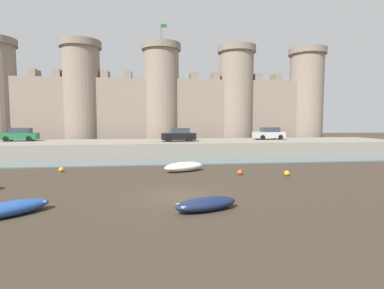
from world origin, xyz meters
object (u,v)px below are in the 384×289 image
(mooring_buoy_mid_mud, at_px, (61,170))
(mooring_buoy_near_shore, at_px, (287,173))
(rowboat_near_channel_left, at_px, (206,204))
(mooring_buoy_off_centre, at_px, (240,172))
(rowboat_foreground_right, at_px, (184,167))
(car_quay_centre_west, at_px, (269,134))
(car_quay_west, at_px, (20,135))
(car_quay_centre_east, at_px, (179,135))
(rowboat_foreground_centre, at_px, (9,209))

(mooring_buoy_mid_mud, bearing_deg, mooring_buoy_near_shore, -12.96)
(rowboat_near_channel_left, height_order, mooring_buoy_off_centre, rowboat_near_channel_left)
(rowboat_foreground_right, xyz_separation_m, car_quay_centre_west, (12.98, 14.14, 2.04))
(rowboat_near_channel_left, relative_size, car_quay_west, 0.79)
(rowboat_foreground_right, height_order, car_quay_centre_east, car_quay_centre_east)
(car_quay_centre_west, bearing_deg, rowboat_foreground_right, -132.55)
(rowboat_near_channel_left, xyz_separation_m, mooring_buoy_near_shore, (7.60, 7.80, -0.13))
(rowboat_foreground_right, relative_size, mooring_buoy_mid_mud, 9.34)
(mooring_buoy_mid_mud, bearing_deg, rowboat_foreground_centre, -84.35)
(mooring_buoy_near_shore, bearing_deg, mooring_buoy_mid_mud, 167.04)
(mooring_buoy_mid_mud, distance_m, car_quay_west, 16.74)
(car_quay_centre_west, relative_size, car_quay_west, 1.00)
(car_quay_west, bearing_deg, mooring_buoy_near_shore, -34.53)
(car_quay_west, bearing_deg, car_quay_centre_east, -8.76)
(car_quay_centre_west, bearing_deg, rowboat_near_channel_left, -117.60)
(mooring_buoy_mid_mud, bearing_deg, car_quay_west, 122.12)
(mooring_buoy_off_centre, bearing_deg, car_quay_centre_east, 103.80)
(rowboat_foreground_centre, xyz_separation_m, car_quay_centre_east, (9.41, 22.56, 2.10))
(rowboat_foreground_right, height_order, mooring_buoy_mid_mud, rowboat_foreground_right)
(mooring_buoy_mid_mud, height_order, car_quay_centre_west, car_quay_centre_west)
(rowboat_foreground_right, relative_size, car_quay_centre_east, 0.89)
(rowboat_near_channel_left, bearing_deg, mooring_buoy_mid_mud, 129.75)
(mooring_buoy_mid_mud, xyz_separation_m, car_quay_west, (-8.82, 14.05, 2.24))
(rowboat_near_channel_left, relative_size, mooring_buoy_off_centre, 8.42)
(rowboat_foreground_centre, bearing_deg, rowboat_foreground_right, 50.25)
(mooring_buoy_mid_mud, bearing_deg, car_quay_centre_west, 29.97)
(mooring_buoy_mid_mud, xyz_separation_m, mooring_buoy_near_shore, (17.42, -4.01, 0.00))
(rowboat_foreground_centre, height_order, mooring_buoy_mid_mud, rowboat_foreground_centre)
(mooring_buoy_mid_mud, bearing_deg, mooring_buoy_off_centre, -12.53)
(mooring_buoy_near_shore, height_order, car_quay_centre_west, car_quay_centre_west)
(rowboat_foreground_centre, relative_size, mooring_buoy_mid_mud, 8.22)
(rowboat_near_channel_left, distance_m, car_quay_centre_west, 28.29)
(rowboat_foreground_right, height_order, car_quay_centre_west, car_quay_centre_west)
(rowboat_foreground_centre, bearing_deg, mooring_buoy_near_shore, 24.70)
(mooring_buoy_mid_mud, relative_size, car_quay_centre_east, 0.10)
(rowboat_near_channel_left, bearing_deg, car_quay_centre_east, 88.19)
(mooring_buoy_near_shore, distance_m, car_quay_west, 31.93)
(rowboat_near_channel_left, height_order, car_quay_centre_west, car_quay_centre_west)
(mooring_buoy_off_centre, distance_m, car_quay_west, 28.66)
(rowboat_foreground_right, xyz_separation_m, mooring_buoy_mid_mud, (-9.91, 0.95, -0.20))
(rowboat_foreground_right, height_order, mooring_buoy_off_centre, rowboat_foreground_right)
(mooring_buoy_off_centre, height_order, mooring_buoy_mid_mud, mooring_buoy_mid_mud)
(rowboat_foreground_centre, bearing_deg, mooring_buoy_off_centre, 33.02)
(rowboat_foreground_centre, relative_size, car_quay_west, 0.78)
(rowboat_near_channel_left, xyz_separation_m, rowboat_foreground_centre, (-8.68, 0.31, 0.01))
(rowboat_near_channel_left, distance_m, mooring_buoy_near_shore, 10.89)
(mooring_buoy_off_centre, bearing_deg, rowboat_near_channel_left, -115.83)
(mooring_buoy_mid_mud, relative_size, mooring_buoy_near_shore, 0.99)
(mooring_buoy_near_shore, bearing_deg, rowboat_foreground_right, 157.82)
(car_quay_centre_east, bearing_deg, mooring_buoy_mid_mud, -133.62)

